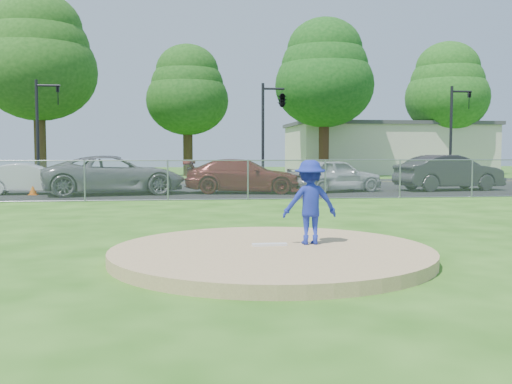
# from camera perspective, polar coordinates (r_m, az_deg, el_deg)

# --- Properties ---
(ground) EXTENTS (120.00, 120.00, 0.00)m
(ground) POSITION_cam_1_polar(r_m,az_deg,el_deg) (19.51, -3.05, -1.30)
(ground) COLOR #245913
(ground) RESTS_ON ground
(pitchers_mound) EXTENTS (5.40, 5.40, 0.20)m
(pitchers_mound) POSITION_cam_1_polar(r_m,az_deg,el_deg) (9.64, 1.55, -6.17)
(pitchers_mound) COLOR tan
(pitchers_mound) RESTS_ON ground
(pitching_rubber) EXTENTS (0.60, 0.15, 0.04)m
(pitching_rubber) POSITION_cam_1_polar(r_m,az_deg,el_deg) (9.82, 1.37, -5.28)
(pitching_rubber) COLOR white
(pitching_rubber) RESTS_ON pitchers_mound
(chain_link_fence) EXTENTS (40.00, 0.06, 1.50)m
(chain_link_fence) POSITION_cam_1_polar(r_m,az_deg,el_deg) (21.45, -3.47, 1.18)
(chain_link_fence) COLOR gray
(chain_link_fence) RESTS_ON ground
(parking_lot) EXTENTS (50.00, 8.00, 0.01)m
(parking_lot) POSITION_cam_1_polar(r_m,az_deg,el_deg) (25.98, -4.15, 0.02)
(parking_lot) COLOR black
(parking_lot) RESTS_ON ground
(street) EXTENTS (60.00, 7.00, 0.01)m
(street) POSITION_cam_1_polar(r_m,az_deg,el_deg) (33.45, -4.89, 0.90)
(street) COLOR black
(street) RESTS_ON ground
(commercial_building) EXTENTS (16.40, 9.40, 4.30)m
(commercial_building) POSITION_cam_1_polar(r_m,az_deg,el_deg) (50.50, 12.85, 4.31)
(commercial_building) COLOR beige
(commercial_building) RESTS_ON ground
(tree_left) EXTENTS (7.84, 7.84, 12.53)m
(tree_left) POSITION_cam_1_polar(r_m,az_deg,el_deg) (41.98, -20.98, 12.56)
(tree_left) COLOR #3D2A16
(tree_left) RESTS_ON ground
(tree_center) EXTENTS (6.16, 6.16, 9.84)m
(tree_center) POSITION_cam_1_polar(r_m,az_deg,el_deg) (43.63, -6.87, 10.11)
(tree_center) COLOR #362413
(tree_center) RESTS_ON ground
(tree_right) EXTENTS (7.28, 7.28, 11.63)m
(tree_right) POSITION_cam_1_polar(r_m,az_deg,el_deg) (43.08, 6.86, 11.77)
(tree_right) COLOR #371E14
(tree_right) RESTS_ON ground
(tree_far_right) EXTENTS (6.72, 6.72, 10.74)m
(tree_far_right) POSITION_cam_1_polar(r_m,az_deg,el_deg) (49.58, 18.57, 9.88)
(tree_far_right) COLOR #3B2715
(tree_far_right) RESTS_ON ground
(traffic_signal_left) EXTENTS (1.28, 0.20, 5.60)m
(traffic_signal_left) POSITION_cam_1_polar(r_m,az_deg,el_deg) (32.24, -20.62, 6.52)
(traffic_signal_left) COLOR black
(traffic_signal_left) RESTS_ON ground
(traffic_signal_center) EXTENTS (1.42, 2.48, 5.60)m
(traffic_signal_center) POSITION_cam_1_polar(r_m,az_deg,el_deg) (31.97, 2.44, 9.04)
(traffic_signal_center) COLOR black
(traffic_signal_center) RESTS_ON ground
(traffic_signal_right) EXTENTS (1.28, 0.20, 5.60)m
(traffic_signal_right) POSITION_cam_1_polar(r_m,az_deg,el_deg) (35.13, 19.27, 6.32)
(traffic_signal_right) COLOR black
(traffic_signal_right) RESTS_ON ground
(pitcher) EXTENTS (0.96, 0.56, 1.47)m
(pitcher) POSITION_cam_1_polar(r_m,az_deg,el_deg) (9.96, 5.42, -1.02)
(pitcher) COLOR navy
(pitcher) RESTS_ON pitchers_mound
(traffic_cone) EXTENTS (0.33, 0.33, 0.64)m
(traffic_cone) POSITION_cam_1_polar(r_m,az_deg,el_deg) (25.62, -21.40, 0.43)
(traffic_cone) COLOR #E0620B
(traffic_cone) RESTS_ON parking_lot
(parked_car_white) EXTENTS (4.04, 1.60, 1.31)m
(parked_car_white) POSITION_cam_1_polar(r_m,az_deg,el_deg) (26.26, -21.67, 1.23)
(parked_car_white) COLOR white
(parked_car_white) RESTS_ON parking_lot
(parked_car_gray) EXTENTS (6.38, 3.87, 1.65)m
(parked_car_gray) POSITION_cam_1_polar(r_m,az_deg,el_deg) (25.04, -13.97, 1.67)
(parked_car_gray) COLOR slate
(parked_car_gray) RESTS_ON parking_lot
(parked_car_darkred) EXTENTS (5.41, 2.82, 1.50)m
(parked_car_darkred) POSITION_cam_1_polar(r_m,az_deg,el_deg) (25.05, -1.24, 1.61)
(parked_car_darkred) COLOR maroon
(parked_car_darkred) RESTS_ON parking_lot
(parked_car_pearl) EXTENTS (4.77, 3.13, 1.51)m
(parked_car_pearl) POSITION_cam_1_polar(r_m,az_deg,el_deg) (26.01, 7.84, 1.68)
(parked_car_pearl) COLOR #B8BABC
(parked_car_pearl) RESTS_ON parking_lot
(parked_car_charcoal) EXTENTS (5.27, 2.54, 1.66)m
(parked_car_charcoal) POSITION_cam_1_polar(r_m,az_deg,el_deg) (28.34, 18.74, 1.85)
(parked_car_charcoal) COLOR #252527
(parked_car_charcoal) RESTS_ON parking_lot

